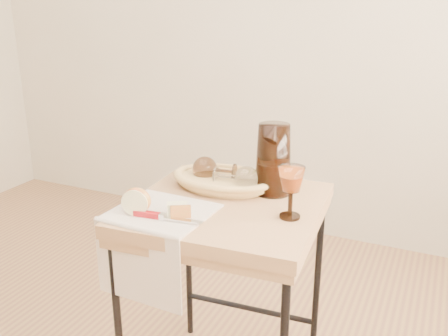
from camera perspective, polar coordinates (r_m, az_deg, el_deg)
The scene contains 10 objects.
side_table at distance 1.73m, azimuth 0.29°, elevation -15.33°, with size 0.58×0.58×0.74m, color olive, non-canonical shape.
tea_towel at distance 1.49m, azimuth -7.20°, elevation -5.07°, with size 0.29×0.26×0.01m, color white.
bread_basket at distance 1.66m, azimuth -0.12°, elevation -1.59°, with size 0.31×0.22×0.04m, color tan, non-canonical shape.
goblet_lying_a at distance 1.67m, azimuth -0.77°, elevation -0.26°, with size 0.14×0.09×0.09m, color brown, non-canonical shape.
goblet_lying_b at distance 1.62m, azimuth 1.09°, elevation -1.05°, with size 0.13×0.08×0.08m, color white, non-canonical shape.
pitcher at distance 1.60m, azimuth 5.72°, elevation 1.03°, with size 0.16×0.24×0.27m, color black, non-canonical shape.
wine_goblet at distance 1.43m, azimuth 7.72°, elevation -2.79°, with size 0.08×0.08×0.16m, color white, non-canonical shape.
apple_half at distance 1.47m, azimuth -10.02°, elevation -3.69°, with size 0.09×0.04×0.08m, color red.
apple_wedge at distance 1.44m, azimuth -5.42°, elevation -4.78°, with size 0.06×0.03×0.04m, color beige.
table_knife at distance 1.43m, azimuth -6.83°, elevation -5.62°, with size 0.21×0.02×0.02m, color silver, non-canonical shape.
Camera 1 is at (1.11, -0.90, 1.34)m, focal length 39.58 mm.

